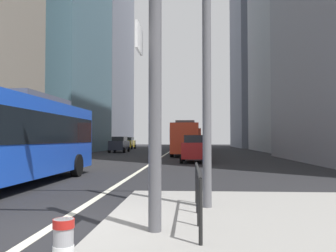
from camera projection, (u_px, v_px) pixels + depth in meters
ground_plane at (154, 162)px, 26.77m from camera, size 160.00×160.00×0.00m
lane_centre_line at (164, 155)px, 36.74m from camera, size 0.20×80.00×0.01m
office_tower_left_far at (98, 61)px, 73.40m from camera, size 11.10×23.82×35.03m
office_tower_right_far at (264, 48)px, 70.54m from camera, size 11.16×17.76×38.74m
city_bus_blue_oncoming at (8, 135)px, 12.56m from camera, size 2.84×11.88×3.40m
city_bus_red_receding at (186, 137)px, 37.07m from camera, size 2.85×11.59×3.40m
city_bus_red_distant at (191, 138)px, 54.39m from camera, size 2.81×11.78×3.40m
car_oncoming_mid at (128, 143)px, 58.18m from camera, size 2.17×4.16×1.94m
car_receding_near at (195, 148)px, 25.98m from camera, size 2.14×4.33×1.94m
car_receding_far at (196, 143)px, 65.36m from camera, size 2.21×4.58×1.94m
car_oncoming_far at (119, 144)px, 45.02m from camera, size 2.12×4.35×1.94m
pedestrian_railing at (198, 182)px, 6.98m from camera, size 0.06×3.48×0.98m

